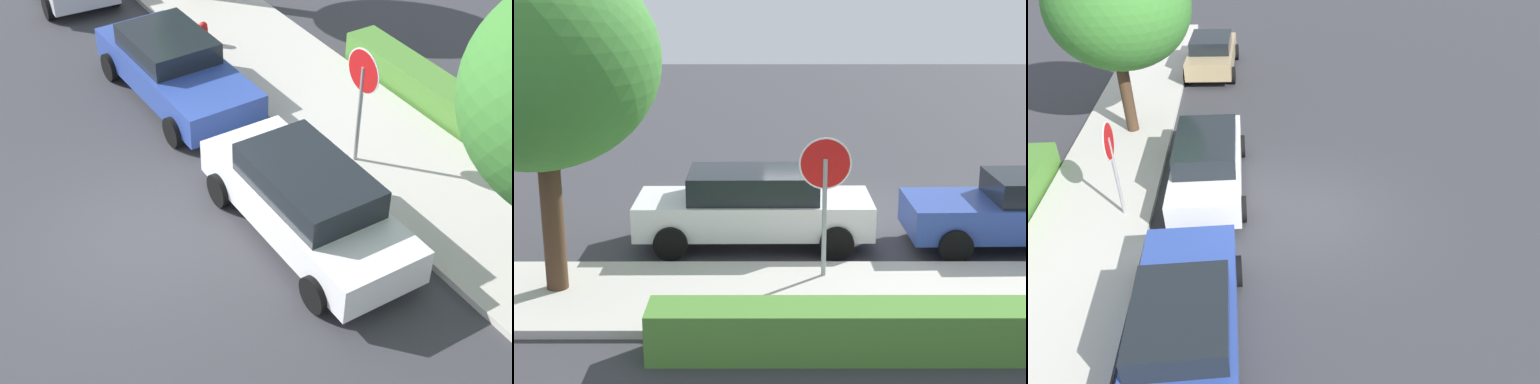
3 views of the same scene
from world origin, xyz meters
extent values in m
plane|color=#38383D|center=(0.00, 0.00, 0.00)|extent=(60.00, 60.00, 0.00)
cube|color=beige|center=(0.00, 5.25, 0.07)|extent=(32.00, 2.86, 0.14)
cylinder|color=gray|center=(0.19, 4.48, 1.10)|extent=(0.08, 0.08, 2.20)
cylinder|color=white|center=(0.19, 4.48, 2.11)|extent=(0.88, 0.04, 0.88)
cylinder|color=red|center=(0.19, 4.48, 2.11)|extent=(0.83, 0.05, 0.83)
cube|color=white|center=(1.42, 2.48, 0.64)|extent=(4.56, 1.74, 0.66)
cube|color=black|center=(1.43, 2.48, 1.23)|extent=(2.50, 1.52, 0.53)
cylinder|color=black|center=(2.96, 3.35, 0.32)|extent=(0.64, 0.22, 0.64)
cylinder|color=black|center=(2.97, 1.64, 0.32)|extent=(0.64, 0.22, 0.64)
cylinder|color=black|center=(-0.13, 3.33, 0.32)|extent=(0.64, 0.22, 0.64)
cylinder|color=black|center=(-0.12, 1.62, 0.32)|extent=(0.64, 0.22, 0.64)
cube|color=#2D479E|center=(-3.84, 2.59, 0.63)|extent=(4.63, 1.91, 0.66)
cylinder|color=black|center=(-2.30, 3.52, 0.32)|extent=(0.65, 0.24, 0.64)
cylinder|color=black|center=(-2.25, 1.73, 0.32)|extent=(0.65, 0.24, 0.64)
cylinder|color=#422D1E|center=(4.62, 5.04, 1.37)|extent=(0.36, 0.36, 2.75)
ellipsoid|color=#387A2D|center=(4.81, 4.86, 3.87)|extent=(4.01, 4.01, 3.48)
cube|color=#4C8433|center=(-0.24, 7.17, 0.37)|extent=(6.11, 0.79, 0.74)
camera|label=1|loc=(9.89, -3.60, 9.31)|focal=55.00mm
camera|label=2|loc=(1.13, 17.12, 5.13)|focal=55.00mm
camera|label=3|loc=(-9.79, 1.28, 7.45)|focal=35.00mm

